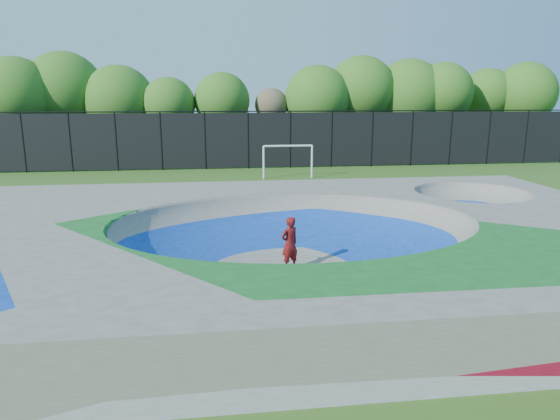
{
  "coord_description": "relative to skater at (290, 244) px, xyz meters",
  "views": [
    {
      "loc": [
        -2.27,
        -14.26,
        5.13
      ],
      "look_at": [
        -0.05,
        3.0,
        1.1
      ],
      "focal_mm": 32.0,
      "sensor_mm": 36.0,
      "label": 1
    }
  ],
  "objects": [
    {
      "name": "skater",
      "position": [
        0.0,
        0.0,
        0.0
      ],
      "size": [
        0.71,
        0.64,
        1.64
      ],
      "primitive_type": "imported",
      "rotation": [
        0.0,
        0.0,
        3.67
      ],
      "color": "red",
      "rests_on": "ground"
    },
    {
      "name": "skate_deck",
      "position": [
        0.18,
        0.23,
        -0.07
      ],
      "size": [
        22.0,
        14.0,
        1.5
      ],
      "primitive_type": "cube",
      "color": "gray",
      "rests_on": "ground"
    },
    {
      "name": "skateboard",
      "position": [
        -0.0,
        0.0,
        -0.79
      ],
      "size": [
        0.75,
        0.65,
        0.05
      ],
      "primitive_type": "cube",
      "rotation": [
        0.0,
        0.0,
        0.66
      ],
      "color": "black",
      "rests_on": "ground"
    },
    {
      "name": "fence",
      "position": [
        0.18,
        21.23,
        1.28
      ],
      "size": [
        48.09,
        0.09,
        4.04
      ],
      "color": "black",
      "rests_on": "ground"
    },
    {
      "name": "soccer_goal",
      "position": [
        2.35,
        16.66,
        0.63
      ],
      "size": [
        3.17,
        0.12,
        2.09
      ],
      "color": "silver",
      "rests_on": "ground"
    },
    {
      "name": "treeline",
      "position": [
        -0.47,
        25.99,
        4.26
      ],
      "size": [
        52.81,
        7.34,
        8.35
      ],
      "color": "#462D23",
      "rests_on": "ground"
    },
    {
      "name": "ground",
      "position": [
        0.18,
        0.23,
        -0.82
      ],
      "size": [
        120.0,
        120.0,
        0.0
      ],
      "primitive_type": "plane",
      "color": "#2C5216",
      "rests_on": "ground"
    }
  ]
}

